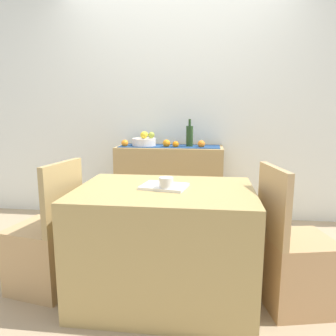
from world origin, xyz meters
TOP-DOWN VIEW (x-y plane):
  - ground_plane at (0.00, 0.00)m, footprint 6.40×6.40m
  - room_wall_rear at (0.00, 1.18)m, footprint 6.40×0.06m
  - sideboard_console at (-0.06, 0.92)m, footprint 1.11×0.42m
  - table_runner at (-0.06, 0.92)m, footprint 1.05×0.32m
  - fruit_bowl at (-0.34, 0.92)m, footprint 0.25×0.25m
  - apple_rear at (-0.33, 0.89)m, footprint 0.07×0.07m
  - apple_upper at (-0.34, 0.97)m, footprint 0.07×0.07m
  - apple_front at (-0.26, 0.93)m, footprint 0.07×0.07m
  - wine_bottle at (0.15, 0.92)m, footprint 0.07×0.07m
  - orange_loose_near_bowl at (0.27, 0.87)m, footprint 0.08×0.08m
  - orange_loose_end at (0.01, 0.84)m, footprint 0.06×0.06m
  - orange_loose_mid at (-0.53, 0.85)m, footprint 0.07×0.07m
  - orange_loose_far at (-0.09, 0.86)m, footprint 0.08×0.08m
  - dining_table at (0.07, -0.49)m, footprint 1.12×0.80m
  - open_book at (0.07, -0.47)m, footprint 0.31×0.26m
  - coffee_cup at (0.09, -0.54)m, footprint 0.09×0.09m
  - chair_near_window at (-0.75, -0.50)m, footprint 0.47×0.47m
  - chair_by_corner at (0.90, -0.50)m, footprint 0.48×0.48m

SIDE VIEW (x-z plane):
  - ground_plane at x=0.00m, z-range -0.02..0.00m
  - chair_near_window at x=-0.75m, z-range -0.18..0.72m
  - chair_by_corner at x=0.90m, z-range -0.18..0.72m
  - dining_table at x=0.07m, z-range 0.00..0.74m
  - sideboard_console at x=-0.06m, z-range 0.00..0.84m
  - open_book at x=0.07m, z-range 0.74..0.76m
  - coffee_cup at x=0.09m, z-range 0.74..0.82m
  - table_runner at x=-0.06m, z-range 0.84..0.84m
  - orange_loose_end at x=0.01m, z-range 0.84..0.90m
  - orange_loose_mid at x=-0.53m, z-range 0.84..0.91m
  - orange_loose_near_bowl at x=0.27m, z-range 0.84..0.91m
  - orange_loose_far at x=-0.09m, z-range 0.84..0.91m
  - fruit_bowl at x=-0.34m, z-range 0.84..0.92m
  - wine_bottle at x=0.15m, z-range 0.81..1.09m
  - apple_front at x=-0.26m, z-range 0.92..0.99m
  - apple_upper at x=-0.34m, z-range 0.92..0.99m
  - apple_rear at x=-0.33m, z-range 0.92..0.99m
  - room_wall_rear at x=0.00m, z-range 0.00..2.70m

